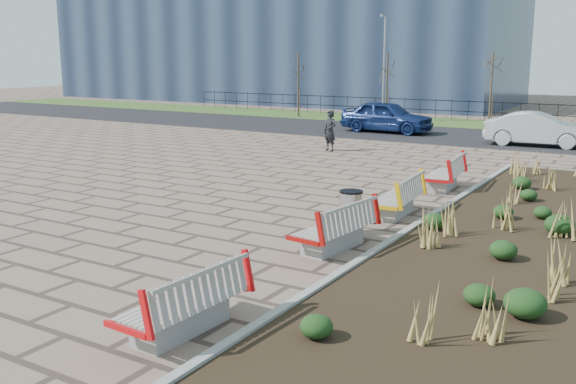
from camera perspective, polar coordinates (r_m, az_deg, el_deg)
The scene contains 19 objects.
ground at distance 13.05m, azimuth -12.63°, elevation -5.51°, with size 120.00×120.00×0.00m, color brown.
planting_bed at distance 14.62m, azimuth 20.45°, elevation -3.88°, with size 4.50×18.00×0.10m, color black.
planting_curb at distance 15.19m, azimuth 11.82°, elevation -2.69°, with size 0.16×18.00×0.15m, color gray.
grass_verge_far at distance 38.11m, azimuth 17.95°, elevation 5.68°, with size 80.00×5.00×0.04m, color #33511E.
road at distance 32.34m, azimuth 15.43°, elevation 4.77°, with size 80.00×7.00×0.02m, color black.
bench_a at distance 9.29m, azimuth -9.51°, elevation -9.40°, with size 0.90×2.10×1.00m, color red, non-canonical shape.
bench_b at distance 13.00m, azimuth 4.01°, elevation -3.01°, with size 0.90×2.10×1.00m, color #A20D0A, non-canonical shape.
bench_c at distance 15.94m, azimuth 9.48°, elevation -0.33°, with size 0.90×2.10×1.00m, color yellow, non-canonical shape.
bench_d at distance 19.40m, azimuth 13.62°, elevation 1.71°, with size 0.90×2.10×1.00m, color red, non-canonical shape.
litter_bin at distance 14.19m, azimuth 5.61°, elevation -1.85°, with size 0.50×0.50×0.95m, color #B2B2B7.
pedestrian at distance 26.48m, azimuth 3.76°, elevation 5.45°, with size 0.61×0.40×1.67m, color black.
car_blue at distance 33.22m, azimuth 8.78°, elevation 6.65°, with size 1.88×4.68×1.59m, color navy.
car_silver at distance 29.83m, azimuth 21.33°, elevation 5.22°, with size 1.53×4.39×1.45m, color #AEAFB6.
tree_a at distance 41.06m, azimuth 0.92°, elevation 9.51°, with size 1.40×1.40×4.00m, color #4C3D2D, non-canonical shape.
tree_b at distance 38.38m, azimuth 8.77°, elevation 9.19°, with size 1.40×1.40×4.00m, color #4C3D2D, non-canonical shape.
tree_c at distance 36.50m, azimuth 17.59°, elevation 8.63°, with size 1.40×1.40×4.00m, color #4C3D2D, non-canonical shape.
lamp_west at distance 37.88m, azimuth 8.52°, elevation 10.68°, with size 0.24×0.60×6.00m, color gray, non-canonical shape.
railing_fence at distance 39.51m, azimuth 18.52°, elevation 6.75°, with size 44.00×0.10×1.20m, color black, non-canonical shape.
building_glass at distance 57.86m, azimuth -0.93°, elevation 15.66°, with size 40.00×14.00×15.00m, color #192338.
Camera 1 is at (8.72, -8.90, 3.88)m, focal length 40.00 mm.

